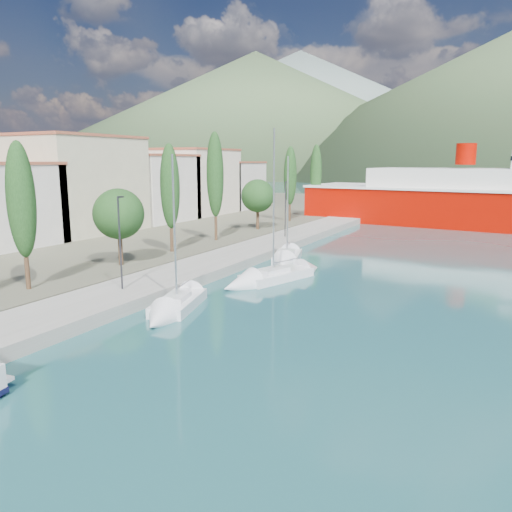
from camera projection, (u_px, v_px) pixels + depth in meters
The scene contains 9 objects.
ground at pixel (454, 198), 122.69m from camera, with size 1400.00×1400.00×0.00m, color #215559.
quay at pixel (229, 259), 44.75m from camera, with size 5.00×88.00×0.80m, color gray.
land_strip at pixel (34, 223), 70.69m from camera, with size 70.00×148.00×0.70m, color #565644.
town_buildings at pixel (117, 189), 63.70m from camera, with size 9.20×69.20×11.30m.
tree_row at pixel (204, 191), 50.69m from camera, with size 4.07×63.46×11.39m.
lamp_posts at pixel (138, 236), 33.60m from camera, with size 0.15×47.58×6.06m.
sailboat_near at pixel (169, 312), 29.53m from camera, with size 4.05×7.48×10.30m.
sailboat_mid at pixel (258, 281), 37.13m from camera, with size 4.79×8.82×12.30m.
sailboat_far at pixel (285, 261), 44.48m from camera, with size 4.21×7.41×10.37m.
Camera 1 is at (13.42, -11.83, 9.06)m, focal length 35.00 mm.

